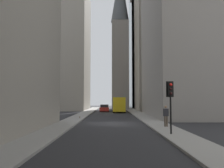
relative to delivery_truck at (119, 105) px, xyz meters
name	(u,v)px	position (x,y,z in m)	size (l,w,h in m)	color
ground_plane	(111,124)	(-20.97, 1.40, -1.46)	(135.00, 135.00, 0.00)	#262628
sidewalk_right	(67,123)	(-20.97, 5.90, -1.39)	(90.00, 2.20, 0.14)	gray
sidewalk_left	(155,123)	(-20.97, -3.10, -1.39)	(90.00, 2.20, 0.14)	gray
building_left_far	(156,43)	(10.49, -9.20, 14.37)	(16.96, 10.50, 31.63)	gray
building_left_midfar	(182,21)	(-10.63, -9.19, 12.68)	(18.46, 10.50, 28.26)	gray
building_right_far	(67,49)	(10.15, 12.00, 12.80)	(15.04, 10.00, 28.52)	gray
church_spire	(120,34)	(14.07, -0.79, 17.70)	(4.60, 4.60, 36.61)	gray
delivery_truck	(119,105)	(0.00, 0.00, 0.00)	(6.46, 2.25, 2.84)	yellow
sedan_red	(104,108)	(2.31, 2.80, -0.80)	(4.30, 1.78, 1.42)	maroon
traffic_light_foreground	(170,95)	(-29.25, -2.69, 1.33)	(0.43, 0.52, 3.61)	black
pedestrian	(166,115)	(-24.88, -3.34, -0.33)	(0.26, 0.44, 1.80)	#473D33
discarded_bottle	(80,117)	(-15.83, 5.34, -1.21)	(0.07, 0.07, 0.27)	brown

